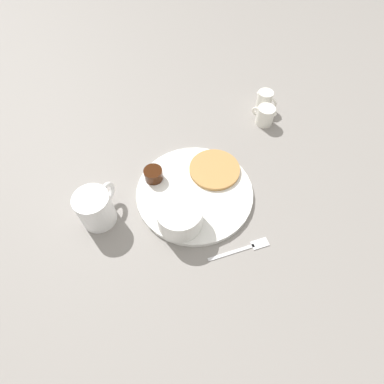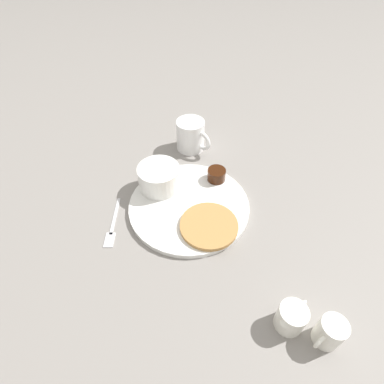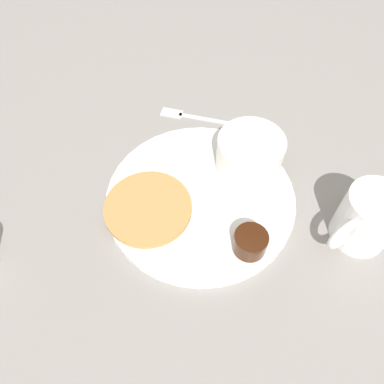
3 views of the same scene
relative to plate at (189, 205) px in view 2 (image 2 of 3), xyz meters
name	(u,v)px [view 2 (image 2 of 3)]	position (x,y,z in m)	size (l,w,h in m)	color
ground_plane	(189,207)	(0.00, 0.00, -0.01)	(4.00, 4.00, 0.00)	gray
plate	(189,205)	(0.00, 0.00, 0.00)	(0.28, 0.28, 0.01)	white
pancake_stack	(209,226)	(0.05, -0.06, 0.01)	(0.12, 0.12, 0.01)	#B78447
bowl	(159,177)	(-0.08, 0.04, 0.04)	(0.10, 0.10, 0.06)	white
syrup_cup	(216,175)	(0.05, 0.09, 0.02)	(0.04, 0.04, 0.03)	#38190A
butter_ramekin	(160,175)	(-0.08, 0.07, 0.02)	(0.04, 0.04, 0.04)	white
coffee_mug	(191,135)	(-0.03, 0.22, 0.04)	(0.10, 0.08, 0.08)	white
creamer_pitcher_near	(291,317)	(0.21, -0.23, 0.02)	(0.05, 0.06, 0.05)	white
creamer_pitcher_far	(330,332)	(0.27, -0.24, 0.02)	(0.05, 0.05, 0.06)	white
fork	(112,227)	(-0.15, -0.09, 0.00)	(0.04, 0.14, 0.00)	silver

